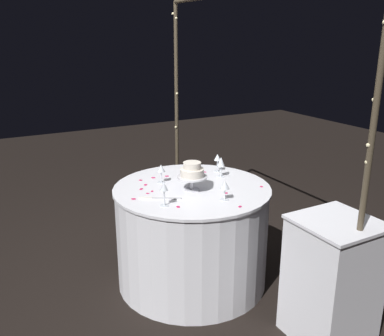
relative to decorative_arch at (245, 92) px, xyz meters
name	(u,v)px	position (x,y,z in m)	size (l,w,h in m)	color
ground_plane	(192,279)	(0.00, -0.46, -1.47)	(12.00, 12.00, 0.00)	black
decorative_arch	(245,92)	(0.00, 0.00, 0.00)	(2.34, 0.06, 2.19)	#473D2D
main_table	(192,235)	(0.00, -0.46, -1.08)	(1.18, 1.18, 0.79)	white
side_table	(331,280)	(1.00, -0.01, -1.06)	(0.47, 0.47, 0.82)	white
tiered_cake	(192,172)	(0.06, -0.49, -0.54)	(0.22, 0.22, 0.21)	silver
wine_glass_0	(221,162)	(-0.10, -0.14, -0.56)	(0.06, 0.06, 0.17)	silver
wine_glass_1	(161,169)	(-0.20, -0.62, -0.57)	(0.06, 0.06, 0.15)	silver
wine_glass_2	(217,159)	(-0.23, -0.09, -0.57)	(0.06, 0.06, 0.15)	silver
wine_glass_3	(225,186)	(0.33, -0.38, -0.58)	(0.06, 0.06, 0.14)	silver
wine_glass_4	(164,189)	(0.23, -0.80, -0.56)	(0.06, 0.06, 0.16)	silver
cake_knife	(157,198)	(0.09, -0.78, -0.68)	(0.17, 0.27, 0.01)	silver
rose_petal_0	(141,189)	(-0.14, -0.81, -0.68)	(0.04, 0.02, 0.00)	#C61951
rose_petal_1	(141,180)	(-0.33, -0.74, -0.68)	(0.03, 0.02, 0.00)	#C61951
rose_petal_2	(226,193)	(0.23, -0.30, -0.68)	(0.03, 0.02, 0.00)	#C61951
rose_petal_3	(167,176)	(-0.32, -0.51, -0.68)	(0.04, 0.02, 0.00)	#C61951
rose_petal_4	(240,207)	(0.49, -0.36, -0.68)	(0.03, 0.02, 0.00)	#C61951
rose_petal_5	(178,207)	(0.29, -0.72, -0.68)	(0.03, 0.02, 0.00)	#C61951
rose_petal_6	(148,193)	(-0.03, -0.80, -0.68)	(0.03, 0.02, 0.00)	#C61951
rose_petal_7	(205,172)	(-0.27, -0.19, -0.68)	(0.03, 0.02, 0.00)	#C61951
rose_petal_8	(261,187)	(0.25, 0.00, -0.68)	(0.03, 0.02, 0.00)	#C61951
rose_petal_9	(152,191)	(-0.06, -0.76, -0.68)	(0.03, 0.02, 0.00)	#C61951
rose_petal_10	(146,185)	(-0.21, -0.74, -0.68)	(0.04, 0.03, 0.00)	#C61951
rose_petal_11	(134,199)	(0.02, -0.93, -0.68)	(0.04, 0.03, 0.00)	#C61951
rose_petal_12	(153,178)	(-0.34, -0.62, -0.68)	(0.04, 0.03, 0.00)	#C61951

